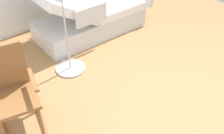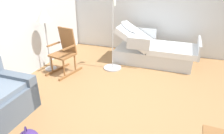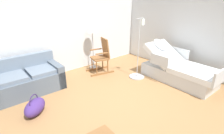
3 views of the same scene
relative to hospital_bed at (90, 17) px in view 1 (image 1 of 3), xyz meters
The scene contains 4 objects.
ground_plane 1.88m from the hospital_bed, behind, with size 6.55×6.55×0.00m, color #9E7247.
hospital_bed is the anchor object (origin of this frame).
rocking_chair 2.26m from the hospital_bed, 122.85° to the left, with size 0.85×0.63×1.05m.
iv_pole 1.13m from the hospital_bed, 127.89° to the left, with size 0.44×0.44×1.69m.
Camera 1 is at (-1.55, 2.10, 2.37)m, focal length 40.44 mm.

